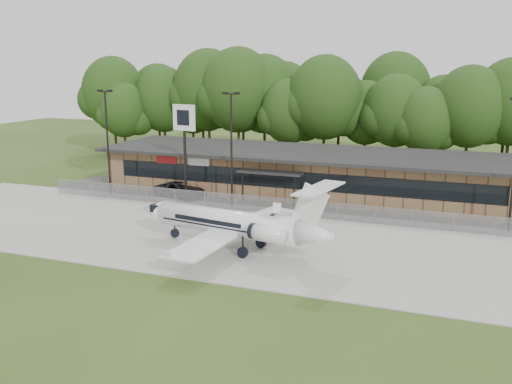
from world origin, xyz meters
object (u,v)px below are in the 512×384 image
at_px(business_jet, 234,224).
at_px(pole_sign, 184,128).
at_px(suv, 180,190).
at_px(terminal, 308,172).

relative_size(business_jet, pole_sign, 1.74).
bearing_deg(suv, terminal, -49.88).
bearing_deg(suv, business_jet, -127.75).
xyz_separation_m(suv, pole_sign, (1.21, -1.12, 6.14)).
height_order(terminal, suv, terminal).
bearing_deg(business_jet, pole_sign, 139.62).
height_order(terminal, pole_sign, pole_sign).
bearing_deg(terminal, suv, -151.31).
bearing_deg(pole_sign, suv, 147.89).
distance_m(terminal, pole_sign, 13.01).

